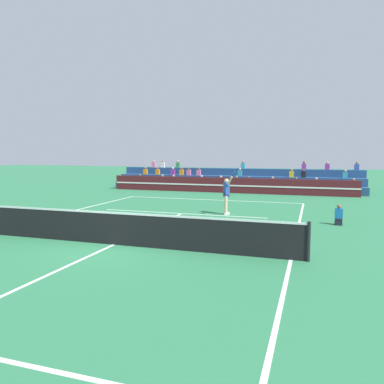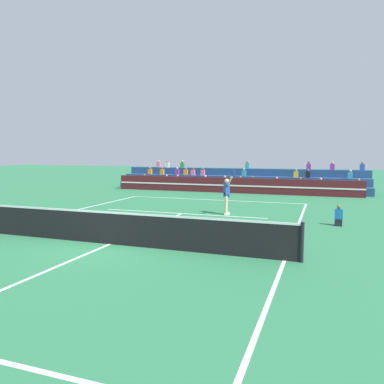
{
  "view_description": "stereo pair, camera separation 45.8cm",
  "coord_description": "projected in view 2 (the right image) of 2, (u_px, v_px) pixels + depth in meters",
  "views": [
    {
      "loc": [
        6.04,
        -10.37,
        2.95
      ],
      "look_at": [
        0.63,
        6.12,
        1.1
      ],
      "focal_mm": 35.0,
      "sensor_mm": 36.0,
      "label": 1
    },
    {
      "loc": [
        6.47,
        -10.23,
        2.95
      ],
      "look_at": [
        0.63,
        6.12,
        1.1
      ],
      "focal_mm": 35.0,
      "sensor_mm": 36.0,
      "label": 2
    }
  ],
  "objects": [
    {
      "name": "ground_plane",
      "position": [
        110.0,
        244.0,
        12.05
      ],
      "size": [
        120.0,
        120.0,
        0.0
      ],
      "primitive_type": "plane",
      "color": "#2D7A4C"
    },
    {
      "name": "court_lines",
      "position": [
        110.0,
        244.0,
        12.05
      ],
      "size": [
        11.1,
        23.9,
        0.01
      ],
      "color": "white",
      "rests_on": "ground"
    },
    {
      "name": "tennis_net",
      "position": [
        109.0,
        228.0,
        11.99
      ],
      "size": [
        12.0,
        0.1,
        1.1
      ],
      "color": "black",
      "rests_on": "ground"
    },
    {
      "name": "sponsor_banner_wall",
      "position": [
        230.0,
        185.0,
        27.18
      ],
      "size": [
        18.0,
        0.26,
        1.1
      ],
      "color": "#51191E",
      "rests_on": "ground"
    },
    {
      "name": "bleacher_stand",
      "position": [
        238.0,
        181.0,
        29.54
      ],
      "size": [
        19.21,
        2.85,
        2.28
      ],
      "color": "navy",
      "rests_on": "ground"
    },
    {
      "name": "ball_kid_courtside",
      "position": [
        339.0,
        217.0,
        15.07
      ],
      "size": [
        0.3,
        0.36,
        0.84
      ],
      "color": "black",
      "rests_on": "ground"
    },
    {
      "name": "tennis_player",
      "position": [
        227.0,
        194.0,
        17.65
      ],
      "size": [
        0.81,
        1.19,
        2.23
      ],
      "color": "beige",
      "rests_on": "ground"
    },
    {
      "name": "tennis_ball",
      "position": [
        150.0,
        233.0,
        13.54
      ],
      "size": [
        0.07,
        0.07,
        0.07
      ],
      "primitive_type": "sphere",
      "color": "#C6DB33",
      "rests_on": "ground"
    }
  ]
}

